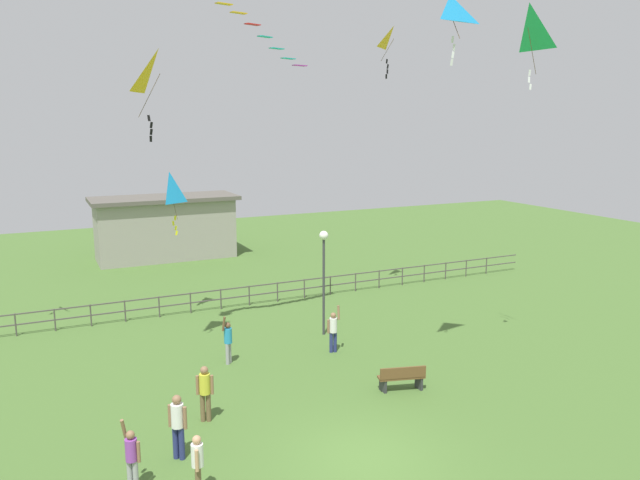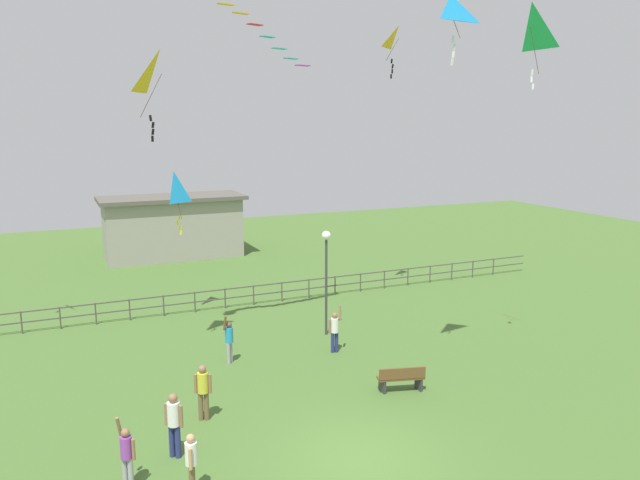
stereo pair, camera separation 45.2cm
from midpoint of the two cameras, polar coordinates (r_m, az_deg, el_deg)
name	(u,v)px [view 2 (the right image)]	position (r m, az deg, el deg)	size (l,w,h in m)	color
ground_plane	(359,459)	(16.62, 4.52, -19.74)	(80.00, 80.00, 0.00)	#476B2D
lamppost	(326,259)	(24.24, 1.12, -1.83)	(0.36, 0.36, 4.27)	#38383D
park_bench	(401,378)	(20.13, 8.24, -12.63)	(1.56, 0.79, 0.85)	brown
person_0	(191,460)	(15.09, -11.03, -19.51)	(0.28, 0.44, 1.52)	brown
person_1	(127,453)	(15.68, -16.77, -18.49)	(0.40, 0.41, 1.76)	#99999E
person_2	(174,421)	(16.58, -12.69, -16.14)	(0.41, 0.38, 1.74)	navy
person_3	(203,389)	(18.29, -10.15, -13.49)	(0.48, 0.31, 1.67)	brown
person_4	(229,339)	(22.20, -7.89, -9.11)	(0.43, 0.36, 1.80)	#99999E
person_5	(335,329)	(22.97, 1.95, -8.30)	(0.47, 0.30, 1.81)	navy
kite_0	(530,28)	(21.73, 19.63, 18.12)	(0.83, 1.14, 2.68)	#1EB759
kite_2	(398,40)	(28.68, 7.79, 18.02)	(1.12, 1.09, 2.21)	yellow
kite_3	(450,13)	(19.90, 12.74, 19.99)	(1.25, 0.78, 2.02)	#198CD1
kite_4	(161,76)	(20.85, -13.99, 14.63)	(1.27, 1.23, 2.84)	yellow
kite_5	(175,189)	(26.91, -12.95, 4.65)	(0.97, 0.79, 2.72)	#198CD1
waterfront_railing	(210,297)	(28.42, -9.75, -5.27)	(36.02, 0.06, 0.95)	#4C4742
pavilion_building	(173,226)	(39.72, -13.23, 1.24)	(8.90, 3.76, 3.93)	gray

